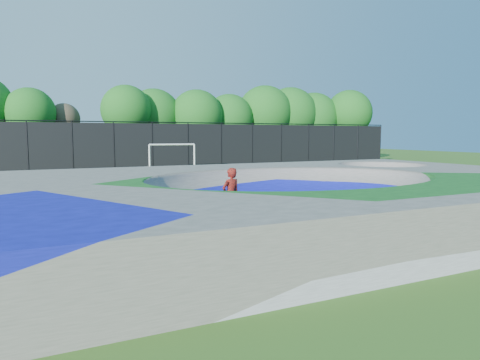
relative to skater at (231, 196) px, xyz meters
name	(u,v)px	position (x,y,z in m)	size (l,w,h in m)	color
ground	(294,217)	(2.60, 0.12, -0.94)	(120.00, 120.00, 0.00)	#325C19
skate_deck	(295,196)	(2.60, 0.12, -0.19)	(22.00, 14.00, 1.50)	gray
skater	(231,196)	(0.00, 0.00, 0.00)	(0.69, 0.45, 1.89)	red
skateboard	(231,223)	(0.00, 0.00, -0.92)	(0.78, 0.22, 0.05)	black
soccer_goal	(172,153)	(3.25, 17.78, 0.69)	(3.55, 0.12, 2.34)	white
fence	(153,146)	(2.60, 21.12, 1.15)	(48.09, 0.09, 4.04)	black
treeline	(162,113)	(4.87, 26.55, 4.04)	(52.44, 7.26, 8.14)	#442D22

